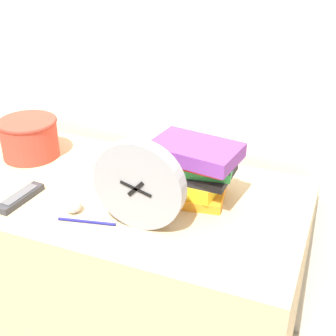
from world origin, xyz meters
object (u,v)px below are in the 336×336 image
Objects in this scene: basket at (29,137)px; tv_remote at (21,198)px; book_stack at (193,169)px; desk_clock at (139,185)px; crumpled_paper_ball at (73,205)px; pen at (87,222)px.

basket is 1.20× the size of tv_remote.
book_stack reaches higher than basket.
desk_clock is 0.22m from crumpled_paper_ball.
book_stack is at bearing -4.73° from basket.
crumpled_paper_ball is (-0.20, -0.01, -0.10)m from desk_clock.
desk_clock is at bearing 3.12° from tv_remote.
book_stack is at bearing 65.55° from desk_clock.
desk_clock reaches higher than book_stack.
crumpled_paper_ball is at bearing -145.06° from book_stack.
crumpled_paper_ball is at bearing 2.04° from tv_remote.
book_stack is 1.32× the size of basket.
basket is 1.24× the size of pen.
basket is 0.48m from pen.
desk_clock is at bearing 4.05° from crumpled_paper_ball.
basket is at bearing 142.32° from crumpled_paper_ball.
basket is at bearing 155.83° from desk_clock.
basket is 0.30m from tv_remote.
desk_clock is 5.47× the size of crumpled_paper_ball.
tv_remote is at bearing 173.95° from pen.
basket reaches higher than crumpled_paper_ball.
desk_clock is 1.55× the size of pen.
book_stack is at bearing 45.92° from pen.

